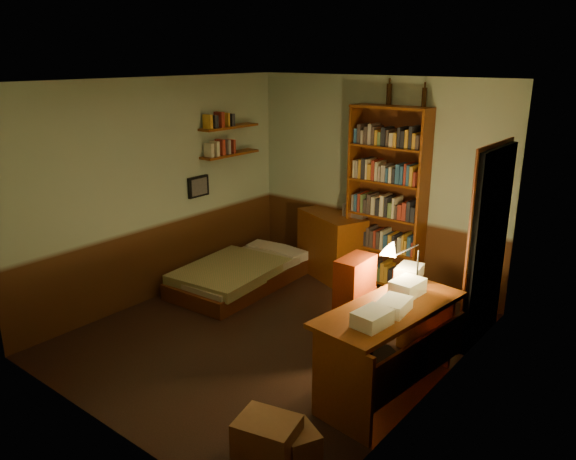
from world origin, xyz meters
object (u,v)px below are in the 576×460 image
Objects in this scene: cardboard_box_a at (267,439)px; bookshelf at (386,201)px; desk_lamp at (419,254)px; dresser at (331,245)px; office_chair at (372,308)px; desk at (388,349)px; cardboard_box_b at (299,442)px; mini_stereo at (357,210)px; bed at (240,266)px.

bookshelf is at bearing 105.63° from cardboard_box_a.
dresser is at bearing 146.60° from desk_lamp.
office_chair reaches higher than dresser.
cardboard_box_b is (-0.08, -1.16, -0.29)m from desk.
mini_stereo is 0.48× the size of desk_lamp.
desk is (1.61, -2.04, -0.54)m from mini_stereo.
bed is 0.78× the size of bookshelf.
bookshelf is 1.91m from office_chair.
cardboard_box_b is (1.82, -3.08, -0.32)m from dresser.
desk_lamp is (1.58, -1.50, 0.17)m from mini_stereo.
dresser is at bearing 141.32° from desk.
bed reaches higher than cardboard_box_b.
bed is 3.27m from cardboard_box_a.
cardboard_box_a is (0.14, -1.70, -0.38)m from office_chair.
office_chair is (2.24, -0.54, 0.28)m from bed.
desk_lamp reaches higher than desk.
dresser is 1.02m from bookshelf.
desk_lamp reaches higher than dresser.
office_chair is at bearing -149.66° from desk_lamp.
dresser is at bearing 120.62° from cardboard_box_b.
office_chair is at bearing 142.46° from desk.
desk_lamp reaches higher than cardboard_box_b.
bookshelf reaches higher than cardboard_box_b.
cardboard_box_b is (1.53, -3.20, -0.83)m from mini_stereo.
office_chair reaches higher than cardboard_box_b.
dresser is at bearing 51.80° from bed.
dresser is (0.72, 1.01, 0.16)m from bed.
bed is 2.32m from office_chair.
mini_stereo is 0.48m from bookshelf.
bookshelf reaches higher than office_chair.
cardboard_box_a is (-0.20, -1.88, -0.94)m from desk_lamp.
mini_stereo reaches higher than dresser.
cardboard_box_a is (1.37, -3.38, -0.77)m from mini_stereo.
cardboard_box_b is (1.09, -3.16, -1.03)m from bookshelf.
cardboard_box_b is at bearing -72.32° from bookshelf.
bed is 5.88× the size of cardboard_box_b.
bed is 2.01m from bookshelf.
desk_lamp reaches higher than mini_stereo.
bookshelf reaches higher than cardboard_box_a.
cardboard_box_b is at bearing -37.48° from dresser.
mini_stereo is at bearing 134.78° from desk.
desk_lamp is (1.87, -1.37, 0.68)m from dresser.
dresser is 0.60m from mini_stereo.
desk_lamp is (2.59, -0.36, 0.84)m from bed.
bookshelf reaches higher than desk.
dresser is at bearing -174.71° from bookshelf.
mini_stereo is 0.28× the size of office_chair.
desk is at bearing -83.76° from desk_lamp.
office_chair is (1.52, -1.55, 0.11)m from dresser.
mini_stereo is 2.65m from desk.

